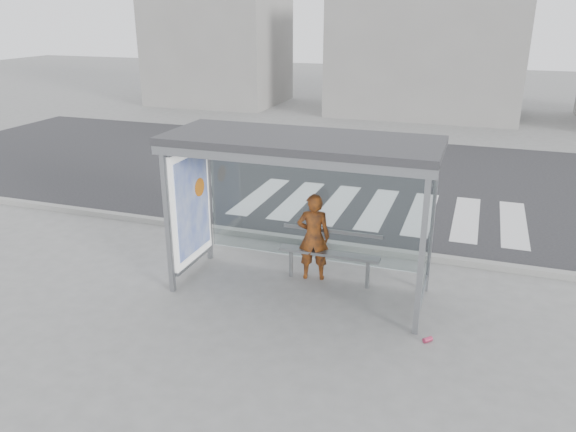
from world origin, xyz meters
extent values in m
plane|color=slate|center=(0.00, 0.00, 0.00)|extent=(80.00, 80.00, 0.00)
cube|color=black|center=(0.00, 7.00, 0.00)|extent=(30.00, 10.00, 0.01)
cube|color=gray|center=(0.00, 1.95, 0.06)|extent=(30.00, 0.18, 0.12)
cube|color=silver|center=(-2.50, 4.50, 0.00)|extent=(0.55, 3.00, 0.00)
cube|color=silver|center=(-1.50, 4.50, 0.00)|extent=(0.55, 3.00, 0.00)
cube|color=silver|center=(-0.50, 4.50, 0.00)|extent=(0.55, 3.00, 0.00)
cube|color=silver|center=(0.50, 4.50, 0.00)|extent=(0.55, 3.00, 0.00)
cube|color=silver|center=(1.50, 4.50, 0.00)|extent=(0.55, 3.00, 0.00)
cube|color=silver|center=(2.50, 4.50, 0.00)|extent=(0.55, 3.00, 0.00)
cube|color=silver|center=(3.50, 4.50, 0.00)|extent=(0.55, 3.00, 0.00)
cube|color=gray|center=(-2.00, -0.70, 1.25)|extent=(0.08, 0.08, 2.50)
cube|color=gray|center=(2.00, -0.70, 1.25)|extent=(0.08, 0.08, 2.50)
cube|color=gray|center=(-2.00, 0.70, 1.25)|extent=(0.08, 0.08, 2.50)
cube|color=gray|center=(2.00, 0.70, 1.25)|extent=(0.08, 0.08, 2.50)
cube|color=#2D2D30|center=(0.00, 0.00, 2.56)|extent=(4.25, 1.65, 0.12)
cube|color=gray|center=(0.00, -0.76, 2.45)|extent=(4.25, 0.06, 0.18)
cube|color=white|center=(0.00, 0.70, 1.30)|extent=(3.80, 0.02, 2.00)
cube|color=white|center=(-2.00, 0.00, 1.30)|extent=(0.15, 1.25, 2.00)
cube|color=blue|center=(-1.92, 0.00, 1.30)|extent=(0.01, 1.10, 1.70)
cylinder|color=#CA6512|center=(-1.91, 0.25, 1.55)|extent=(0.02, 0.32, 0.32)
cube|color=white|center=(2.00, 0.00, 1.30)|extent=(0.03, 1.25, 2.00)
cube|color=beige|center=(1.97, 0.05, 1.40)|extent=(0.03, 0.86, 1.16)
cube|color=gray|center=(-10.00, 18.00, 3.00)|extent=(6.00, 5.00, 6.00)
cube|color=gray|center=(0.00, 18.00, 2.50)|extent=(8.00, 5.00, 5.00)
imported|color=red|center=(0.08, 0.53, 0.78)|extent=(0.64, 0.49, 1.55)
cube|color=slate|center=(0.37, 0.47, 0.53)|extent=(1.75, 0.21, 0.05)
cylinder|color=slate|center=(-0.31, 0.47, 0.25)|extent=(0.07, 0.07, 0.51)
cylinder|color=slate|center=(1.05, 0.47, 0.25)|extent=(0.07, 0.07, 0.51)
cube|color=slate|center=(0.37, 0.66, 0.87)|extent=(1.75, 0.04, 0.06)
cylinder|color=#C73A61|center=(2.20, -0.88, 0.04)|extent=(0.15, 0.15, 0.07)
camera|label=1|loc=(2.56, -8.00, 4.45)|focal=35.00mm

